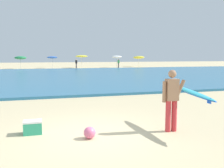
% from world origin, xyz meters
% --- Properties ---
extents(ground_plane, '(160.00, 160.00, 0.00)m').
position_xyz_m(ground_plane, '(0.00, 0.00, 0.00)').
color(ground_plane, beige).
extents(sea, '(120.00, 28.00, 0.14)m').
position_xyz_m(sea, '(0.00, 20.07, 0.07)').
color(sea, teal).
rests_on(sea, ground).
extents(surfer_with_board, '(0.95, 2.46, 1.73)m').
position_xyz_m(surfer_with_board, '(2.33, -0.33, 1.03)').
color(surfer_with_board, red).
rests_on(surfer_with_board, ground).
extents(beach_umbrella_1, '(1.92, 1.94, 2.14)m').
position_xyz_m(beach_umbrella_1, '(-4.49, 37.19, 1.83)').
color(beach_umbrella_1, beige).
rests_on(beach_umbrella_1, ground).
extents(beach_umbrella_2, '(1.83, 1.85, 2.11)m').
position_xyz_m(beach_umbrella_2, '(0.67, 38.76, 1.87)').
color(beach_umbrella_2, beige).
rests_on(beach_umbrella_2, ground).
extents(beach_umbrella_3, '(2.20, 2.21, 2.30)m').
position_xyz_m(beach_umbrella_3, '(5.76, 37.91, 2.08)').
color(beach_umbrella_3, beige).
rests_on(beach_umbrella_3, ground).
extents(beach_umbrella_4, '(1.82, 1.83, 2.21)m').
position_xyz_m(beach_umbrella_4, '(12.07, 36.89, 1.98)').
color(beach_umbrella_4, beige).
rests_on(beach_umbrella_4, ground).
extents(beach_umbrella_5, '(2.18, 2.21, 2.18)m').
position_xyz_m(beach_umbrella_5, '(17.39, 39.39, 1.85)').
color(beach_umbrella_5, beige).
rests_on(beach_umbrella_5, ground).
extents(beachgoer_near_row_left, '(0.32, 0.20, 1.58)m').
position_xyz_m(beachgoer_near_row_left, '(12.35, 36.75, 0.84)').
color(beachgoer_near_row_left, '#383842').
rests_on(beachgoer_near_row_left, ground).
extents(beachgoer_near_row_mid, '(0.32, 0.20, 1.58)m').
position_xyz_m(beachgoer_near_row_mid, '(4.67, 36.91, 0.84)').
color(beachgoer_near_row_mid, '#383842').
rests_on(beachgoer_near_row_mid, ground).
extents(beach_ball, '(0.31, 0.31, 0.31)m').
position_xyz_m(beach_ball, '(-0.22, -0.31, 0.15)').
color(beach_ball, pink).
rests_on(beach_ball, ground).
extents(cooler_box, '(0.49, 0.35, 0.37)m').
position_xyz_m(cooler_box, '(-1.63, 0.51, 0.19)').
color(cooler_box, '#2D9E75').
rests_on(cooler_box, ground).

